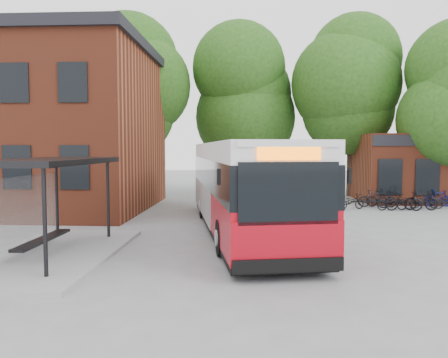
{
  "coord_description": "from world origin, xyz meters",
  "views": [
    {
      "loc": [
        1.17,
        -13.31,
        3.16
      ],
      "look_at": [
        0.29,
        3.25,
        2.0
      ],
      "focal_mm": 35.0,
      "sensor_mm": 36.0,
      "label": 1
    }
  ],
  "objects_px": {
    "bicycle_0": "(351,202)",
    "bicycle_1": "(373,199)",
    "bicycle_3": "(381,199)",
    "bicycle_4": "(404,201)",
    "bicycle_2": "(392,202)",
    "bicycle_extra_0": "(448,201)",
    "city_bus": "(242,187)",
    "bicycle_6": "(425,200)",
    "bicycle_5": "(421,200)",
    "bicycle_7": "(438,198)",
    "bus_shelter": "(52,207)"
  },
  "relations": [
    {
      "from": "bicycle_0",
      "to": "bicycle_1",
      "type": "height_order",
      "value": "bicycle_1"
    },
    {
      "from": "bicycle_3",
      "to": "bicycle_4",
      "type": "distance_m",
      "value": 1.51
    },
    {
      "from": "bicycle_2",
      "to": "bicycle_extra_0",
      "type": "distance_m",
      "value": 3.19
    },
    {
      "from": "city_bus",
      "to": "bicycle_4",
      "type": "height_order",
      "value": "city_bus"
    },
    {
      "from": "bicycle_1",
      "to": "bicycle_extra_0",
      "type": "height_order",
      "value": "bicycle_1"
    },
    {
      "from": "bicycle_2",
      "to": "bicycle_extra_0",
      "type": "xyz_separation_m",
      "value": [
        3.11,
        0.72,
        -0.03
      ]
    },
    {
      "from": "bicycle_extra_0",
      "to": "bicycle_2",
      "type": "bearing_deg",
      "value": 100.29
    },
    {
      "from": "city_bus",
      "to": "bicycle_3",
      "type": "relative_size",
      "value": 8.48
    },
    {
      "from": "bicycle_4",
      "to": "bicycle_6",
      "type": "xyz_separation_m",
      "value": [
        1.42,
        0.99,
        -0.05
      ]
    },
    {
      "from": "bicycle_5",
      "to": "bicycle_7",
      "type": "distance_m",
      "value": 2.13
    },
    {
      "from": "bicycle_3",
      "to": "bicycle_extra_0",
      "type": "xyz_separation_m",
      "value": [
        3.29,
        -0.48,
        -0.07
      ]
    },
    {
      "from": "bus_shelter",
      "to": "bicycle_2",
      "type": "xyz_separation_m",
      "value": [
        13.09,
        10.27,
        -1.02
      ]
    },
    {
      "from": "bicycle_5",
      "to": "bicycle_7",
      "type": "height_order",
      "value": "bicycle_5"
    },
    {
      "from": "bicycle_5",
      "to": "bicycle_6",
      "type": "bearing_deg",
      "value": -29.03
    },
    {
      "from": "bicycle_1",
      "to": "city_bus",
      "type": "bearing_deg",
      "value": 152.63
    },
    {
      "from": "bicycle_4",
      "to": "bicycle_0",
      "type": "bearing_deg",
      "value": 85.15
    },
    {
      "from": "bicycle_2",
      "to": "bicycle_6",
      "type": "relative_size",
      "value": 1.0
    },
    {
      "from": "bicycle_6",
      "to": "bicycle_4",
      "type": "bearing_deg",
      "value": 113.97
    },
    {
      "from": "bicycle_3",
      "to": "bicycle_6",
      "type": "distance_m",
      "value": 2.18
    },
    {
      "from": "bicycle_4",
      "to": "bicycle_7",
      "type": "xyz_separation_m",
      "value": [
        2.42,
        1.69,
        -0.01
      ]
    },
    {
      "from": "bus_shelter",
      "to": "bicycle_7",
      "type": "bearing_deg",
      "value": 36.42
    },
    {
      "from": "bicycle_0",
      "to": "bicycle_7",
      "type": "bearing_deg",
      "value": -98.01
    },
    {
      "from": "bicycle_5",
      "to": "city_bus",
      "type": "bearing_deg",
      "value": 126.58
    },
    {
      "from": "bus_shelter",
      "to": "bicycle_3",
      "type": "xyz_separation_m",
      "value": [
        12.91,
        11.48,
        -0.98
      ]
    },
    {
      "from": "bicycle_0",
      "to": "bicycle_3",
      "type": "xyz_separation_m",
      "value": [
        1.84,
        1.0,
        0.06
      ]
    },
    {
      "from": "city_bus",
      "to": "bicycle_3",
      "type": "height_order",
      "value": "city_bus"
    },
    {
      "from": "bicycle_6",
      "to": "bicycle_7",
      "type": "xyz_separation_m",
      "value": [
        1.0,
        0.7,
        0.04
      ]
    },
    {
      "from": "bicycle_2",
      "to": "bicycle_extra_0",
      "type": "relative_size",
      "value": 1.08
    },
    {
      "from": "bicycle_2",
      "to": "bicycle_3",
      "type": "relative_size",
      "value": 1.05
    },
    {
      "from": "bus_shelter",
      "to": "bicycle_7",
      "type": "distance_m",
      "value": 19.99
    },
    {
      "from": "city_bus",
      "to": "bicycle_6",
      "type": "relative_size",
      "value": 8.13
    },
    {
      "from": "bicycle_1",
      "to": "bicycle_7",
      "type": "xyz_separation_m",
      "value": [
        3.64,
        0.58,
        -0.01
      ]
    },
    {
      "from": "city_bus",
      "to": "bicycle_3",
      "type": "bearing_deg",
      "value": 33.97
    },
    {
      "from": "bicycle_1",
      "to": "bicycle_4",
      "type": "relative_size",
      "value": 0.87
    },
    {
      "from": "bicycle_4",
      "to": "bicycle_6",
      "type": "height_order",
      "value": "bicycle_4"
    },
    {
      "from": "bus_shelter",
      "to": "bicycle_2",
      "type": "height_order",
      "value": "bus_shelter"
    },
    {
      "from": "bus_shelter",
      "to": "bicycle_3",
      "type": "bearing_deg",
      "value": 41.65
    },
    {
      "from": "bicycle_extra_0",
      "to": "bicycle_3",
      "type": "bearing_deg",
      "value": 78.85
    },
    {
      "from": "bicycle_extra_0",
      "to": "bicycle_6",
      "type": "bearing_deg",
      "value": 79.57
    },
    {
      "from": "bicycle_1",
      "to": "bicycle_2",
      "type": "xyz_separation_m",
      "value": [
        0.66,
        -1.0,
        -0.05
      ]
    },
    {
      "from": "bicycle_extra_0",
      "to": "city_bus",
      "type": "bearing_deg",
      "value": 119.31
    },
    {
      "from": "bicycle_3",
      "to": "bicycle_5",
      "type": "height_order",
      "value": "bicycle_5"
    },
    {
      "from": "bicycle_2",
      "to": "bicycle_3",
      "type": "height_order",
      "value": "bicycle_3"
    },
    {
      "from": "bicycle_2",
      "to": "bicycle_5",
      "type": "xyz_separation_m",
      "value": [
        1.47,
        0.07,
        0.08
      ]
    },
    {
      "from": "city_bus",
      "to": "bicycle_2",
      "type": "xyz_separation_m",
      "value": [
        7.61,
        6.01,
        -1.26
      ]
    },
    {
      "from": "bicycle_0",
      "to": "bicycle_6",
      "type": "height_order",
      "value": "bicycle_6"
    },
    {
      "from": "bicycle_3",
      "to": "bicycle_5",
      "type": "bearing_deg",
      "value": -108.75
    },
    {
      "from": "bicycle_7",
      "to": "bicycle_1",
      "type": "bearing_deg",
      "value": 99.4
    },
    {
      "from": "bicycle_6",
      "to": "bicycle_2",
      "type": "bearing_deg",
      "value": 103.15
    },
    {
      "from": "bicycle_5",
      "to": "bicycle_7",
      "type": "relative_size",
      "value": 1.1
    }
  ]
}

